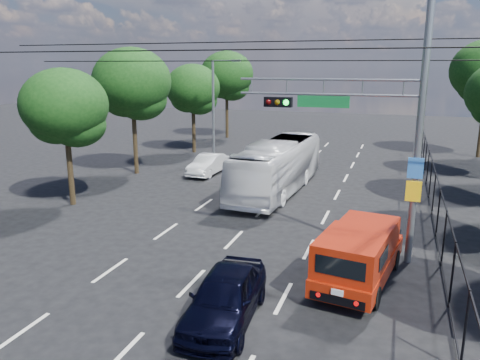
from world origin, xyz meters
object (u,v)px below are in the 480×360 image
at_px(red_pickup, 359,253).
at_px(navy_hatchback, 225,297).
at_px(white_bus, 278,166).
at_px(white_van, 208,164).
at_px(signal_mast, 382,111).

height_order(red_pickup, navy_hatchback, red_pickup).
relative_size(red_pickup, navy_hatchback, 1.27).
bearing_deg(white_bus, white_van, 156.40).
distance_m(navy_hatchback, white_bus, 13.57).
bearing_deg(white_van, white_bus, -23.93).
height_order(navy_hatchback, white_van, navy_hatchback).
bearing_deg(signal_mast, red_pickup, -97.59).
bearing_deg(navy_hatchback, white_bus, 94.35).
relative_size(white_bus, white_van, 2.64).
xyz_separation_m(signal_mast, red_pickup, (-0.30, -2.24, -4.24)).
bearing_deg(navy_hatchback, red_pickup, 43.33).
bearing_deg(navy_hatchback, white_van, 110.02).
distance_m(red_pickup, white_bus, 11.21).
distance_m(red_pickup, white_van, 16.24).
xyz_separation_m(navy_hatchback, white_bus, (-2.01, 13.41, 0.70)).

